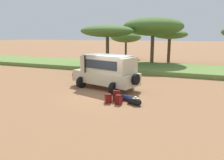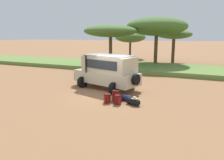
{
  "view_description": "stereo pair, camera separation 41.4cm",
  "coord_description": "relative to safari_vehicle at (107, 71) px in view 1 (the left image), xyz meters",
  "views": [
    {
      "loc": [
        5.67,
        -12.65,
        3.76
      ],
      "look_at": [
        0.37,
        -0.12,
        1.0
      ],
      "focal_mm": 35.0,
      "sensor_mm": 36.0,
      "label": 1
    },
    {
      "loc": [
        6.04,
        -12.48,
        3.76
      ],
      "look_at": [
        0.37,
        -0.12,
        1.0
      ],
      "focal_mm": 35.0,
      "sensor_mm": 36.0,
      "label": 2
    }
  ],
  "objects": [
    {
      "name": "safari_vehicle",
      "position": [
        0.0,
        0.0,
        0.0
      ],
      "size": [
        5.47,
        3.53,
        2.44
      ],
      "color": "beige",
      "rests_on": "ground_plane"
    },
    {
      "name": "acacia_tree_left_mid",
      "position": [
        -3.8,
        8.68,
        2.97
      ],
      "size": [
        5.88,
        6.15,
        4.97
      ],
      "color": "brown",
      "rests_on": "ground_plane"
    },
    {
      "name": "backpack_near_rear_wheel",
      "position": [
        1.5,
        -3.13,
        -1.04
      ],
      "size": [
        0.48,
        0.49,
        0.51
      ],
      "color": "maroon",
      "rests_on": "ground_plane"
    },
    {
      "name": "acacia_tree_centre_back",
      "position": [
        0.32,
        13.13,
        3.55
      ],
      "size": [
        7.32,
        7.6,
        5.99
      ],
      "color": "brown",
      "rests_on": "ground_plane"
    },
    {
      "name": "grass_bank",
      "position": [
        0.71,
        9.96,
        -1.07
      ],
      "size": [
        120.0,
        7.0,
        0.44
      ],
      "color": "olive",
      "rests_on": "ground_plane"
    },
    {
      "name": "ground_plane",
      "position": [
        0.71,
        -1.44,
        -1.29
      ],
      "size": [
        320.0,
        320.0,
        0.0
      ],
      "primitive_type": "plane",
      "color": "#936642"
    },
    {
      "name": "backpack_cluster_center",
      "position": [
        1.84,
        -2.67,
        -0.98
      ],
      "size": [
        0.45,
        0.43,
        0.65
      ],
      "color": "maroon",
      "rests_on": "ground_plane"
    },
    {
      "name": "duffel_bag_soft_canvas",
      "position": [
        2.38,
        -2.34,
        -1.12
      ],
      "size": [
        0.83,
        0.42,
        0.45
      ],
      "color": "navy",
      "rests_on": "ground_plane"
    },
    {
      "name": "duffel_bag_low_black_case",
      "position": [
        2.98,
        -2.9,
        -1.1
      ],
      "size": [
        0.91,
        0.59,
        0.48
      ],
      "color": "black",
      "rests_on": "ground_plane"
    },
    {
      "name": "acacia_tree_right_mid",
      "position": [
        1.65,
        18.02,
        2.62
      ],
      "size": [
        4.95,
        4.8,
        4.61
      ],
      "color": "brown",
      "rests_on": "ground_plane"
    },
    {
      "name": "backpack_beside_front_wheel",
      "position": [
        2.17,
        -3.15,
        -1.03
      ],
      "size": [
        0.39,
        0.42,
        0.54
      ],
      "color": "maroon",
      "rests_on": "ground_plane"
    },
    {
      "name": "acacia_tree_far_left",
      "position": [
        -5.99,
        21.19,
        2.22
      ],
      "size": [
        5.07,
        5.16,
        4.41
      ],
      "color": "brown",
      "rests_on": "ground_plane"
    }
  ]
}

